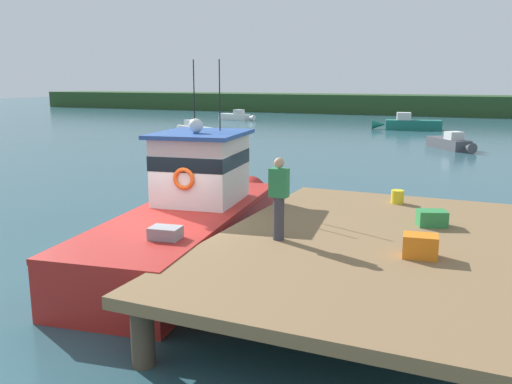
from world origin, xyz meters
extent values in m
plane|color=#2D5660|center=(0.00, 0.00, 0.00)|extent=(200.00, 200.00, 0.00)
cylinder|color=#4C3D2D|center=(2.20, -4.10, 0.50)|extent=(0.36, 0.36, 1.00)
cylinder|color=#4C3D2D|center=(2.20, 4.10, 0.50)|extent=(0.36, 0.36, 1.00)
cylinder|color=#4C3D2D|center=(7.40, 4.10, 0.50)|extent=(0.36, 0.36, 1.00)
cube|color=olive|center=(4.80, 0.00, 1.10)|extent=(6.00, 9.00, 0.20)
cube|color=red|center=(0.20, 0.42, 0.55)|extent=(3.63, 8.28, 1.10)
cone|color=red|center=(-0.51, 5.27, 0.55)|extent=(1.35, 1.94, 1.10)
cube|color=#A31919|center=(0.20, 0.42, 1.00)|extent=(3.63, 8.12, 0.12)
cube|color=red|center=(0.20, 0.42, 1.16)|extent=(3.67, 8.28, 0.12)
cube|color=silver|center=(0.03, 1.61, 2.00)|extent=(2.20, 2.45, 1.80)
cube|color=black|center=(0.03, 1.61, 2.31)|extent=(2.22, 2.47, 0.36)
cube|color=#2D56A8|center=(0.03, 1.61, 2.95)|extent=(2.48, 2.78, 0.10)
sphere|color=white|center=(0.07, 1.31, 3.18)|extent=(0.36, 0.36, 0.36)
cylinder|color=black|center=(-0.39, 2.05, 3.90)|extent=(0.03, 0.03, 1.80)
cylinder|color=black|center=(0.30, 2.15, 3.90)|extent=(0.03, 0.03, 1.80)
cube|color=#939399|center=(1.06, -1.68, 1.28)|extent=(0.66, 0.52, 0.36)
torus|color=orange|center=(0.21, -2.41, 1.16)|extent=(0.63, 0.63, 0.12)
torus|color=#EA5119|center=(0.19, 0.48, 2.00)|extent=(0.55, 0.18, 0.54)
cube|color=orange|center=(5.79, -0.76, 1.40)|extent=(0.65, 0.52, 0.41)
cube|color=#2D8442|center=(5.74, 1.53, 1.37)|extent=(0.72, 0.62, 0.34)
cylinder|color=yellow|center=(4.68, 3.46, 1.37)|extent=(0.32, 0.32, 0.34)
cylinder|color=#383842|center=(3.09, -0.76, 1.63)|extent=(0.22, 0.22, 0.86)
cube|color=#287F47|center=(3.09, -0.76, 2.34)|extent=(0.36, 0.22, 0.56)
sphere|color=tan|center=(3.09, -0.76, 2.73)|extent=(0.20, 0.20, 0.20)
cube|color=#196B5B|center=(0.12, 38.83, 0.43)|extent=(4.91, 2.43, 0.85)
cone|color=#196B5B|center=(-2.75, 38.23, 0.43)|extent=(1.33, 1.08, 0.85)
cube|color=silver|center=(-0.68, 38.66, 1.18)|extent=(1.40, 1.41, 0.64)
cube|color=silver|center=(-15.16, 27.48, 0.32)|extent=(3.64, 2.77, 0.65)
cone|color=silver|center=(-17.07, 28.60, 0.32)|extent=(1.09, 1.01, 0.65)
cube|color=silver|center=(-15.69, 27.79, 0.89)|extent=(1.22, 1.23, 0.48)
cube|color=white|center=(-19.47, 43.38, 0.33)|extent=(3.75, 1.94, 0.65)
cone|color=white|center=(-17.29, 42.86, 0.33)|extent=(1.02, 0.84, 0.65)
cube|color=silver|center=(-18.86, 43.23, 0.89)|extent=(1.08, 1.09, 0.49)
cube|color=#4C4C51|center=(4.08, 26.13, 0.32)|extent=(2.99, 3.55, 0.65)
cone|color=#4C4C51|center=(5.38, 24.33, 0.32)|extent=(1.04, 1.10, 0.65)
cube|color=silver|center=(4.44, 25.63, 0.89)|extent=(1.25, 1.25, 0.48)
cube|color=#284723|center=(0.00, 62.00, 1.20)|extent=(120.00, 8.00, 2.40)
camera|label=1|loc=(6.87, -10.41, 4.29)|focal=38.28mm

